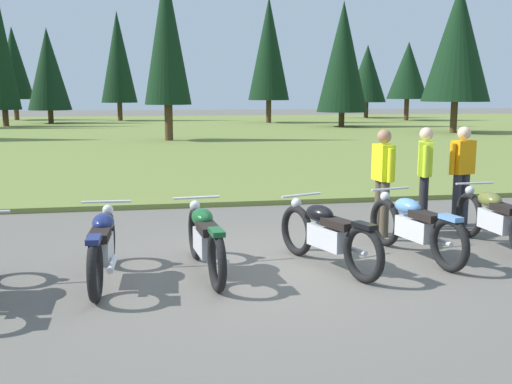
{
  "coord_description": "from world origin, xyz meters",
  "views": [
    {
      "loc": [
        -1.39,
        -7.23,
        2.23
      ],
      "look_at": [
        0.0,
        0.6,
        0.9
      ],
      "focal_mm": 41.94,
      "sensor_mm": 36.0,
      "label": 1
    }
  ],
  "objects_px": {
    "motorcycle_navy": "(103,246)",
    "rider_checking_bike": "(425,171)",
    "motorcycle_black": "(327,234)",
    "motorcycle_british_green": "(205,239)",
    "rider_in_hivis_vest": "(462,170)",
    "motorcycle_olive": "(496,218)",
    "rider_with_back_turned": "(383,176)",
    "motorcycle_sky_blue": "(414,226)"
  },
  "relations": [
    {
      "from": "motorcycle_british_green",
      "to": "rider_with_back_turned",
      "type": "distance_m",
      "value": 3.31
    },
    {
      "from": "motorcycle_british_green",
      "to": "motorcycle_sky_blue",
      "type": "distance_m",
      "value": 2.88
    },
    {
      "from": "rider_in_hivis_vest",
      "to": "rider_checking_bike",
      "type": "xyz_separation_m",
      "value": [
        -0.72,
        -0.09,
        0.0
      ]
    },
    {
      "from": "motorcycle_navy",
      "to": "rider_with_back_turned",
      "type": "bearing_deg",
      "value": 21.34
    },
    {
      "from": "motorcycle_black",
      "to": "rider_with_back_turned",
      "type": "height_order",
      "value": "rider_with_back_turned"
    },
    {
      "from": "motorcycle_olive",
      "to": "motorcycle_navy",
      "type": "bearing_deg",
      "value": -173.59
    },
    {
      "from": "motorcycle_black",
      "to": "rider_with_back_turned",
      "type": "relative_size",
      "value": 1.2
    },
    {
      "from": "motorcycle_olive",
      "to": "rider_checking_bike",
      "type": "height_order",
      "value": "rider_checking_bike"
    },
    {
      "from": "motorcycle_british_green",
      "to": "rider_with_back_turned",
      "type": "height_order",
      "value": "rider_with_back_turned"
    },
    {
      "from": "motorcycle_black",
      "to": "rider_checking_bike",
      "type": "height_order",
      "value": "rider_checking_bike"
    },
    {
      "from": "rider_with_back_turned",
      "to": "rider_checking_bike",
      "type": "bearing_deg",
      "value": 23.86
    },
    {
      "from": "motorcycle_black",
      "to": "motorcycle_british_green",
      "type": "bearing_deg",
      "value": 179.27
    },
    {
      "from": "motorcycle_navy",
      "to": "motorcycle_british_green",
      "type": "height_order",
      "value": "same"
    },
    {
      "from": "motorcycle_navy",
      "to": "rider_with_back_turned",
      "type": "relative_size",
      "value": 1.26
    },
    {
      "from": "motorcycle_british_green",
      "to": "rider_in_hivis_vest",
      "type": "height_order",
      "value": "rider_in_hivis_vest"
    },
    {
      "from": "motorcycle_sky_blue",
      "to": "rider_with_back_turned",
      "type": "bearing_deg",
      "value": 88.25
    },
    {
      "from": "motorcycle_navy",
      "to": "motorcycle_olive",
      "type": "bearing_deg",
      "value": 6.41
    },
    {
      "from": "motorcycle_navy",
      "to": "rider_with_back_turned",
      "type": "height_order",
      "value": "rider_with_back_turned"
    },
    {
      "from": "motorcycle_black",
      "to": "motorcycle_navy",
      "type": "bearing_deg",
      "value": -178.25
    },
    {
      "from": "motorcycle_navy",
      "to": "rider_checking_bike",
      "type": "relative_size",
      "value": 1.26
    },
    {
      "from": "motorcycle_sky_blue",
      "to": "rider_in_hivis_vest",
      "type": "xyz_separation_m",
      "value": [
        1.64,
        1.75,
        0.51
      ]
    },
    {
      "from": "motorcycle_black",
      "to": "rider_checking_bike",
      "type": "relative_size",
      "value": 1.2
    },
    {
      "from": "motorcycle_navy",
      "to": "rider_checking_bike",
      "type": "xyz_separation_m",
      "value": [
        5.01,
        2.0,
        0.51
      ]
    },
    {
      "from": "motorcycle_sky_blue",
      "to": "rider_with_back_turned",
      "type": "xyz_separation_m",
      "value": [
        0.04,
        1.27,
        0.51
      ]
    },
    {
      "from": "rider_with_back_turned",
      "to": "motorcycle_black",
      "type": "bearing_deg",
      "value": -131.37
    },
    {
      "from": "motorcycle_olive",
      "to": "rider_in_hivis_vest",
      "type": "bearing_deg",
      "value": 79.85
    },
    {
      "from": "motorcycle_navy",
      "to": "rider_checking_bike",
      "type": "height_order",
      "value": "rider_checking_bike"
    },
    {
      "from": "motorcycle_navy",
      "to": "motorcycle_sky_blue",
      "type": "distance_m",
      "value": 4.11
    },
    {
      "from": "rider_in_hivis_vest",
      "to": "rider_checking_bike",
      "type": "height_order",
      "value": "same"
    },
    {
      "from": "motorcycle_olive",
      "to": "rider_in_hivis_vest",
      "type": "distance_m",
      "value": 1.59
    },
    {
      "from": "motorcycle_sky_blue",
      "to": "motorcycle_british_green",
      "type": "bearing_deg",
      "value": -175.24
    },
    {
      "from": "motorcycle_black",
      "to": "rider_checking_bike",
      "type": "distance_m",
      "value": 2.98
    },
    {
      "from": "motorcycle_sky_blue",
      "to": "motorcycle_olive",
      "type": "xyz_separation_m",
      "value": [
        1.37,
        0.27,
        0.0
      ]
    },
    {
      "from": "motorcycle_sky_blue",
      "to": "rider_in_hivis_vest",
      "type": "height_order",
      "value": "rider_in_hivis_vest"
    },
    {
      "from": "motorcycle_sky_blue",
      "to": "rider_checking_bike",
      "type": "height_order",
      "value": "rider_checking_bike"
    },
    {
      "from": "motorcycle_olive",
      "to": "rider_with_back_turned",
      "type": "distance_m",
      "value": 1.74
    },
    {
      "from": "motorcycle_olive",
      "to": "motorcycle_british_green",
      "type": "bearing_deg",
      "value": -173.16
    },
    {
      "from": "motorcycle_black",
      "to": "rider_in_hivis_vest",
      "type": "height_order",
      "value": "rider_in_hivis_vest"
    },
    {
      "from": "motorcycle_sky_blue",
      "to": "rider_checking_bike",
      "type": "relative_size",
      "value": 1.24
    },
    {
      "from": "motorcycle_black",
      "to": "rider_with_back_turned",
      "type": "distance_m",
      "value": 2.1
    },
    {
      "from": "motorcycle_navy",
      "to": "rider_with_back_turned",
      "type": "xyz_separation_m",
      "value": [
        4.13,
        1.61,
        0.51
      ]
    },
    {
      "from": "rider_checking_bike",
      "to": "rider_with_back_turned",
      "type": "bearing_deg",
      "value": -156.14
    }
  ]
}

